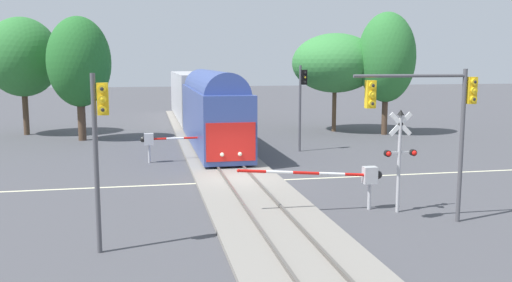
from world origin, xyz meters
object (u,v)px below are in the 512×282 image
(maple_right_background, at_px, (386,58))
(oak_behind_train, at_px, (79,62))
(pine_left_background, at_px, (22,57))
(oak_far_right, at_px, (335,63))
(crossing_gate_far, at_px, (160,140))
(traffic_signal_near_right, at_px, (434,108))
(crossing_signal_mast, at_px, (400,150))
(traffic_signal_near_left, at_px, (99,134))
(crossing_gate_near, at_px, (354,176))
(traffic_signal_far_side, at_px, (302,94))
(commuter_train, at_px, (200,100))

(maple_right_background, bearing_deg, oak_behind_train, 176.72)
(pine_left_background, bearing_deg, oak_far_right, -6.23)
(crossing_gate_far, bearing_deg, traffic_signal_near_right, -57.20)
(crossing_signal_mast, relative_size, oak_far_right, 0.49)
(traffic_signal_near_left, xyz_separation_m, maple_right_background, (21.04, 25.27, 2.57))
(oak_far_right, bearing_deg, crossing_signal_mast, -103.67)
(crossing_gate_near, bearing_deg, traffic_signal_near_left, -161.62)
(crossing_signal_mast, distance_m, traffic_signal_near_left, 11.75)
(traffic_signal_near_right, relative_size, maple_right_background, 0.58)
(maple_right_background, bearing_deg, crossing_gate_far, -153.36)
(oak_behind_train, bearing_deg, crossing_gate_near, -60.62)
(traffic_signal_far_side, bearing_deg, commuter_train, 116.89)
(crossing_gate_far, relative_size, traffic_signal_near_left, 1.02)
(traffic_signal_near_right, relative_size, pine_left_background, 0.60)
(crossing_gate_far, bearing_deg, crossing_gate_near, -59.18)
(crossing_signal_mast, height_order, oak_far_right, oak_far_right)
(traffic_signal_near_right, bearing_deg, crossing_signal_mast, 104.60)
(crossing_gate_far, relative_size, traffic_signal_near_right, 1.00)
(crossing_gate_near, height_order, crossing_signal_mast, crossing_signal_mast)
(traffic_signal_near_left, height_order, traffic_signal_far_side, traffic_signal_far_side)
(commuter_train, distance_m, oak_behind_train, 10.46)
(pine_left_background, bearing_deg, maple_right_background, -11.07)
(traffic_signal_near_right, bearing_deg, oak_behind_train, 120.70)
(traffic_signal_near_right, xyz_separation_m, pine_left_background, (-20.26, 30.15, 2.04))
(oak_far_right, distance_m, oak_behind_train, 21.16)
(crossing_signal_mast, distance_m, oak_behind_train, 28.53)
(traffic_signal_far_side, bearing_deg, pine_left_background, 147.67)
(crossing_gate_far, distance_m, traffic_signal_near_left, 16.16)
(traffic_signal_far_side, bearing_deg, crossing_gate_near, -97.95)
(traffic_signal_far_side, distance_m, oak_behind_train, 17.60)
(crossing_signal_mast, bearing_deg, pine_left_background, 124.85)
(commuter_train, xyz_separation_m, oak_behind_train, (-9.47, -3.02, 3.24))
(maple_right_background, distance_m, pine_left_background, 30.03)
(traffic_signal_near_right, height_order, maple_right_background, maple_right_background)
(traffic_signal_far_side, xyz_separation_m, oak_far_right, (5.81, 9.97, 2.05))
(crossing_gate_near, relative_size, traffic_signal_near_left, 1.06)
(traffic_signal_near_left, bearing_deg, crossing_gate_near, 18.38)
(crossing_signal_mast, bearing_deg, traffic_signal_near_left, -167.24)
(crossing_signal_mast, relative_size, traffic_signal_far_side, 0.72)
(crossing_signal_mast, bearing_deg, crossing_gate_far, 124.75)
(traffic_signal_near_right, bearing_deg, oak_far_right, 78.03)
(crossing_gate_near, bearing_deg, crossing_signal_mast, -21.20)
(crossing_gate_near, distance_m, oak_behind_train, 27.30)
(oak_behind_train, bearing_deg, traffic_signal_far_side, -28.92)
(crossing_gate_far, height_order, oak_behind_train, oak_behind_train)
(crossing_gate_near, xyz_separation_m, oak_far_right, (7.90, 24.97, 4.51))
(crossing_signal_mast, xyz_separation_m, traffic_signal_near_left, (-11.39, -2.58, 1.28))
(traffic_signal_far_side, distance_m, oak_far_right, 11.72)
(crossing_gate_far, xyz_separation_m, oak_behind_train, (-5.68, 10.85, 4.64))
(commuter_train, relative_size, crossing_gate_near, 6.27)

